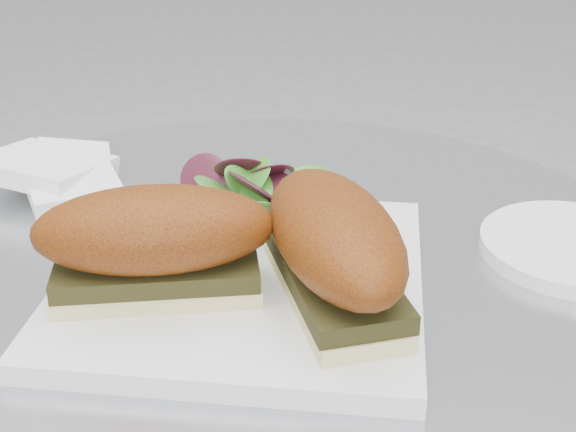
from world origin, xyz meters
name	(u,v)px	position (x,y,z in m)	size (l,w,h in m)	color
plate	(243,280)	(-0.01, -0.03, 0.74)	(0.27, 0.27, 0.02)	white
sandwich_left	(155,241)	(-0.05, -0.08, 0.79)	(0.18, 0.13, 0.08)	beige
sandwich_right	(334,245)	(0.07, -0.05, 0.79)	(0.16, 0.20, 0.08)	beige
salad	(253,194)	(-0.02, 0.05, 0.77)	(0.12, 0.12, 0.05)	#408B2D
napkin	(59,184)	(-0.23, 0.09, 0.74)	(0.14, 0.14, 0.02)	white
saucer	(573,247)	(0.24, 0.09, 0.74)	(0.15, 0.15, 0.01)	white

